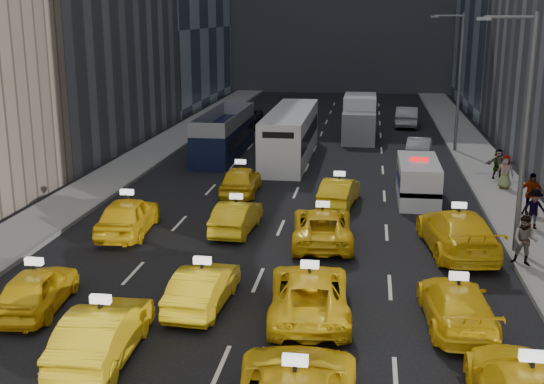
{
  "coord_description": "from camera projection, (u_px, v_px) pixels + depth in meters",
  "views": [
    {
      "loc": [
        3.61,
        -13.72,
        8.91
      ],
      "look_at": [
        -0.15,
        12.41,
        2.0
      ],
      "focal_mm": 45.0,
      "sensor_mm": 36.0,
      "label": 1
    }
  ],
  "objects": [
    {
      "name": "taxi_12",
      "position": [
        128.0,
        216.0,
        28.31
      ],
      "size": [
        2.18,
        4.76,
        1.58
      ],
      "primitive_type": "imported",
      "rotation": [
        0.0,
        0.0,
        3.21
      ],
      "color": "yellow",
      "rests_on": "ground"
    },
    {
      "name": "streetlight_near",
      "position": [
        523.0,
        127.0,
        24.87
      ],
      "size": [
        2.15,
        0.22,
        9.0
      ],
      "color": "#595B60",
      "rests_on": "ground"
    },
    {
      "name": "pedestrian_3",
      "position": [
        531.0,
        194.0,
        30.56
      ],
      "size": [
        1.12,
        0.53,
        1.9
      ],
      "primitive_type": "imported",
      "rotation": [
        0.0,
        0.0,
        -0.02
      ],
      "color": "gray",
      "rests_on": "sidewalk_east"
    },
    {
      "name": "misc_car_4",
      "position": [
        407.0,
        116.0,
        55.56
      ],
      "size": [
        2.06,
        5.06,
        1.63
      ],
      "primitive_type": "imported",
      "rotation": [
        0.0,
        0.0,
        3.07
      ],
      "color": "#96999D",
      "rests_on": "ground"
    },
    {
      "name": "curb_east",
      "position": [
        464.0,
        175.0,
        38.56
      ],
      "size": [
        0.15,
        90.0,
        0.18
      ],
      "primitive_type": "cube",
      "color": "slate",
      "rests_on": "ground"
    },
    {
      "name": "curb_west",
      "position": [
        156.0,
        165.0,
        41.05
      ],
      "size": [
        0.15,
        90.0,
        0.18
      ],
      "primitive_type": "cube",
      "color": "slate",
      "rests_on": "ground"
    },
    {
      "name": "taxi_10",
      "position": [
        309.0,
        293.0,
        20.64
      ],
      "size": [
        2.8,
        5.3,
        1.42
      ],
      "primitive_type": "imported",
      "rotation": [
        0.0,
        0.0,
        3.23
      ],
      "color": "yellow",
      "rests_on": "ground"
    },
    {
      "name": "misc_car_3",
      "position": [
        298.0,
        116.0,
        56.28
      ],
      "size": [
        2.2,
        4.49,
        1.47
      ],
      "primitive_type": "imported",
      "rotation": [
        0.0,
        0.0,
        3.03
      ],
      "color": "black",
      "rests_on": "ground"
    },
    {
      "name": "taxi_15",
      "position": [
        457.0,
        231.0,
        26.12
      ],
      "size": [
        3.03,
        5.96,
        1.66
      ],
      "primitive_type": "imported",
      "rotation": [
        0.0,
        0.0,
        3.27
      ],
      "color": "yellow",
      "rests_on": "ground"
    },
    {
      "name": "double_decker",
      "position": [
        224.0,
        134.0,
        43.93
      ],
      "size": [
        2.71,
        9.84,
        2.83
      ],
      "rotation": [
        0.0,
        0.0,
        0.05
      ],
      "color": "black",
      "rests_on": "ground"
    },
    {
      "name": "taxi_11",
      "position": [
        457.0,
        304.0,
        19.95
      ],
      "size": [
        2.17,
        4.72,
        1.34
      ],
      "primitive_type": "imported",
      "rotation": [
        0.0,
        0.0,
        3.21
      ],
      "color": "yellow",
      "rests_on": "ground"
    },
    {
      "name": "taxi_13",
      "position": [
        236.0,
        217.0,
        28.61
      ],
      "size": [
        1.63,
        4.1,
        1.33
      ],
      "primitive_type": "imported",
      "rotation": [
        0.0,
        0.0,
        3.09
      ],
      "color": "yellow",
      "rests_on": "ground"
    },
    {
      "name": "pedestrian_1",
      "position": [
        525.0,
        241.0,
        24.33
      ],
      "size": [
        1.0,
        0.76,
        1.84
      ],
      "primitive_type": "imported",
      "rotation": [
        0.0,
        0.0,
        -0.34
      ],
      "color": "gray",
      "rests_on": "sidewalk_east"
    },
    {
      "name": "nypd_van",
      "position": [
        418.0,
        181.0,
        33.41
      ],
      "size": [
        2.31,
        5.12,
        2.14
      ],
      "rotation": [
        0.0,
        0.0,
        -0.08
      ],
      "color": "silver",
      "rests_on": "ground"
    },
    {
      "name": "taxi_14",
      "position": [
        322.0,
        226.0,
        27.19
      ],
      "size": [
        2.72,
        5.2,
        1.4
      ],
      "primitive_type": "imported",
      "rotation": [
        0.0,
        0.0,
        3.22
      ],
      "color": "yellow",
      "rests_on": "ground"
    },
    {
      "name": "sidewalk_east",
      "position": [
        491.0,
        176.0,
        38.36
      ],
      "size": [
        3.0,
        90.0,
        0.15
      ],
      "primitive_type": "cube",
      "color": "gray",
      "rests_on": "ground"
    },
    {
      "name": "city_bus",
      "position": [
        291.0,
        135.0,
        42.92
      ],
      "size": [
        3.11,
        12.05,
        3.08
      ],
      "rotation": [
        0.0,
        0.0,
        -0.05
      ],
      "color": "silver",
      "rests_on": "ground"
    },
    {
      "name": "misc_car_2",
      "position": [
        357.0,
        112.0,
        58.25
      ],
      "size": [
        2.78,
        5.76,
        1.62
      ],
      "primitive_type": "imported",
      "rotation": [
        0.0,
        0.0,
        3.24
      ],
      "color": "gray",
      "rests_on": "ground"
    },
    {
      "name": "taxi_17",
      "position": [
        339.0,
        192.0,
        32.57
      ],
      "size": [
        1.94,
        4.23,
        1.34
      ],
      "primitive_type": "imported",
      "rotation": [
        0.0,
        0.0,
        3.01
      ],
      "color": "yellow",
      "rests_on": "ground"
    },
    {
      "name": "taxi_9",
      "position": [
        203.0,
        287.0,
        21.21
      ],
      "size": [
        1.65,
        4.13,
        1.33
      ],
      "primitive_type": "imported",
      "rotation": [
        0.0,
        0.0,
        3.08
      ],
      "color": "yellow",
      "rests_on": "ground"
    },
    {
      "name": "taxi_5",
      "position": [
        103.0,
        333.0,
        18.03
      ],
      "size": [
        1.71,
        4.53,
        1.48
      ],
      "primitive_type": "imported",
      "rotation": [
        0.0,
        0.0,
        3.17
      ],
      "color": "yellow",
      "rests_on": "ground"
    },
    {
      "name": "taxi_8",
      "position": [
        37.0,
        289.0,
        21.01
      ],
      "size": [
        2.02,
        4.18,
        1.38
      ],
      "primitive_type": "imported",
      "rotation": [
        0.0,
        0.0,
        3.24
      ],
      "color": "yellow",
      "rests_on": "ground"
    },
    {
      "name": "taxi_16",
      "position": [
        241.0,
        180.0,
        34.54
      ],
      "size": [
        1.88,
        4.39,
        1.48
      ],
      "primitive_type": "imported",
      "rotation": [
        0.0,
        0.0,
        3.17
      ],
      "color": "yellow",
      "rests_on": "ground"
    },
    {
      "name": "sidewalk_west",
      "position": [
        133.0,
        164.0,
        41.26
      ],
      "size": [
        3.0,
        90.0,
        0.15
      ],
      "primitive_type": "cube",
      "color": "gray",
      "rests_on": "ground"
    },
    {
      "name": "misc_car_1",
      "position": [
        244.0,
        116.0,
        55.6
      ],
      "size": [
        3.04,
        6.08,
        1.65
      ],
      "primitive_type": "imported",
      "rotation": [
        0.0,
        0.0,
        3.19
      ],
      "color": "black",
      "rests_on": "ground"
    },
    {
      "name": "pedestrian_2",
      "position": [
        534.0,
        209.0,
        28.48
      ],
      "size": [
        1.14,
        0.57,
        1.71
      ],
      "primitive_type": "imported",
      "rotation": [
        0.0,
        0.0,
        0.11
      ],
      "color": "gray",
      "rests_on": "sidewalk_east"
    },
    {
      "name": "misc_car_0",
      "position": [
        419.0,
        147.0,
        43.4
      ],
      "size": [
        1.94,
        4.28,
        1.36
      ],
      "primitive_type": "imported",
      "rotation": [
        0.0,
        0.0,
        3.02
      ],
      "color": "#9A9DA1",
      "rests_on": "ground"
    },
    {
      "name": "box_truck",
      "position": [
        359.0,
        118.0,
        49.8
      ],
      "size": [
        2.49,
        6.84,
        3.1
      ],
      "rotation": [
        0.0,
        0.0,
        0.02
      ],
      "color": "silver",
      "rests_on": "ground"
    },
    {
      "name": "pedestrian_5",
      "position": [
        498.0,
        164.0,
        37.27
      ],
      "size": [
        1.58,
        0.72,
        1.64
      ],
      "primitive_type": "imported",
      "rotation": [
        0.0,
        0.0,
        0.19
      ],
      "color": "gray",
      "rests_on": "sidewalk_east"
    },
    {
      "name": "pedestrian_4",
      "position": [
        505.0,
        172.0,
        35.12
      ],
      "size": [
        0.95,
        0.69,
        1.75
      ],
      "primitive_type": "imported",
      "rotation": [
        0.0,
        0.0,
        -0.28
      ],
      "color": "gray",
      "rests_on": "sidewalk_east"
    },
    {
      "name": "streetlight_far",
      "position": [
        458.0,
        78.0,
        44.02
      ],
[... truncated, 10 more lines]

